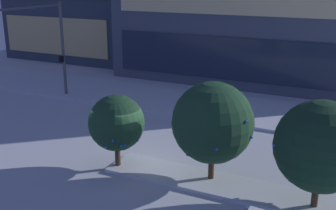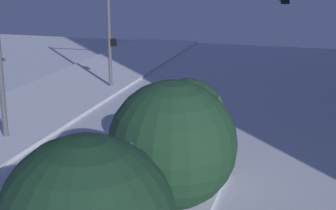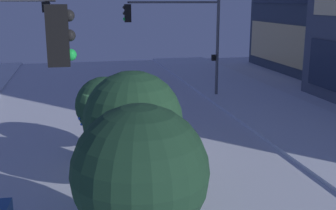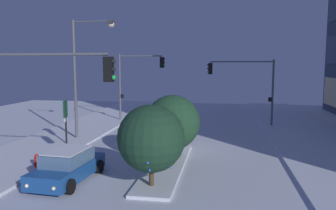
# 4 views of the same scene
# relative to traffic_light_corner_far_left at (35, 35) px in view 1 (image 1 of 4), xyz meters

# --- Properties ---
(ground) EXTENTS (52.00, 52.00, 0.00)m
(ground) POSITION_rel_traffic_light_corner_far_left_xyz_m (8.96, -4.72, -4.11)
(ground) COLOR silver
(curb_strip_far) EXTENTS (52.00, 5.20, 0.14)m
(curb_strip_far) POSITION_rel_traffic_light_corner_far_left_xyz_m (8.96, 4.08, -4.04)
(curb_strip_far) COLOR silver
(curb_strip_far) RESTS_ON ground
(median_strip) EXTENTS (9.00, 1.80, 0.14)m
(median_strip) POSITION_rel_traffic_light_corner_far_left_xyz_m (12.97, -4.85, -4.04)
(median_strip) COLOR silver
(median_strip) RESTS_ON ground
(traffic_light_corner_far_left) EXTENTS (0.32, 5.76, 5.86)m
(traffic_light_corner_far_left) POSITION_rel_traffic_light_corner_far_left_xyz_m (0.00, 0.00, 0.00)
(traffic_light_corner_far_left) COLOR #565960
(traffic_light_corner_far_left) RESTS_ON ground
(decorated_tree_median) EXTENTS (2.19, 2.19, 3.01)m
(decorated_tree_median) POSITION_rel_traffic_light_corner_far_left_xyz_m (8.71, -5.19, -2.21)
(decorated_tree_median) COLOR #473323
(decorated_tree_median) RESTS_ON ground
(decorated_tree_left_of_median) EXTENTS (2.95, 2.95, 3.71)m
(decorated_tree_left_of_median) POSITION_rel_traffic_light_corner_far_left_xyz_m (16.15, -4.98, -1.87)
(decorated_tree_left_of_median) COLOR #473323
(decorated_tree_left_of_median) RESTS_ON ground
(decorated_tree_right_of_median) EXTENTS (2.99, 2.96, 3.80)m
(decorated_tree_right_of_median) POSITION_rel_traffic_light_corner_far_left_xyz_m (12.42, -4.61, -1.79)
(decorated_tree_right_of_median) COLOR #473323
(decorated_tree_right_of_median) RESTS_ON ground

